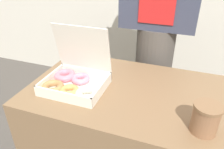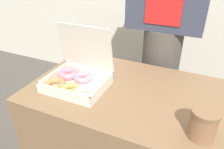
# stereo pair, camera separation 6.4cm
# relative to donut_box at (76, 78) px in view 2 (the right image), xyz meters

# --- Properties ---
(donut_box) EXTENTS (0.32, 0.26, 0.29)m
(donut_box) POSITION_rel_donut_box_xyz_m (0.00, 0.00, 0.00)
(donut_box) COLOR silver
(donut_box) RESTS_ON table
(coffee_cup) EXTENTS (0.10, 0.10, 0.11)m
(coffee_cup) POSITION_rel_donut_box_xyz_m (0.58, -0.10, 0.02)
(coffee_cup) COLOR #8C6042
(coffee_cup) RESTS_ON table
(person_customer) EXTENTS (0.44, 0.24, 1.77)m
(person_customer) POSITION_rel_donut_box_xyz_m (0.29, 0.55, 0.15)
(person_customer) COLOR #4C4742
(person_customer) RESTS_ON ground_plane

